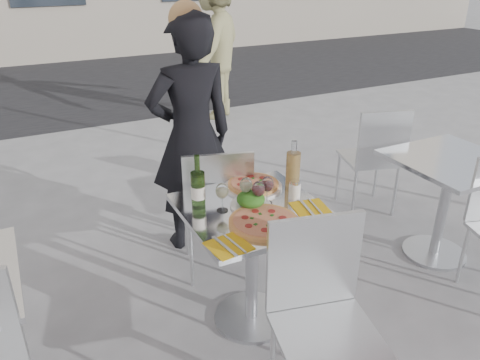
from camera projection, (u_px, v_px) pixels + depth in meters
name	position (u px, v px, depth m)	size (l,w,h in m)	color
ground	(251.00, 318.00, 2.79)	(80.00, 80.00, 0.00)	slate
street_asphalt	(74.00, 83.00, 8.04)	(24.00, 5.00, 0.00)	black
main_table	(252.00, 242.00, 2.56)	(0.72, 0.72, 0.75)	#B7BABF
side_table_right	(447.00, 187.00, 3.17)	(0.72, 0.72, 0.75)	#B7BABF
chair_far	(217.00, 203.00, 2.94)	(0.53, 0.53, 0.93)	silver
chair_near	(322.00, 307.00, 2.04)	(0.52, 0.53, 0.96)	silver
side_chair_rfar	(375.00, 153.00, 3.72)	(0.52, 0.53, 0.92)	silver
woman_diner	(191.00, 137.00, 3.21)	(0.61, 0.40, 1.67)	black
pedestrian_b	(215.00, 46.00, 5.97)	(1.21, 0.70, 1.87)	#8F8A5C
pizza_near	(264.00, 222.00, 2.32)	(0.35, 0.35, 0.02)	tan
pizza_far	(253.00, 185.00, 2.68)	(0.33, 0.33, 0.03)	white
salad_plate	(251.00, 201.00, 2.47)	(0.22, 0.22, 0.09)	white
wine_bottle	(198.00, 188.00, 2.43)	(0.07, 0.08, 0.29)	#345620
carafe	(293.00, 170.00, 2.63)	(0.08, 0.08, 0.29)	tan
sugar_shaker	(295.00, 190.00, 2.55)	(0.06, 0.06, 0.11)	white
wineglass_white_a	(222.00, 192.00, 2.40)	(0.07, 0.07, 0.16)	white
wineglass_white_b	(246.00, 186.00, 2.46)	(0.07, 0.07, 0.16)	white
wineglass_red_a	(258.00, 190.00, 2.42)	(0.07, 0.07, 0.16)	white
wineglass_red_b	(267.00, 185.00, 2.47)	(0.07, 0.07, 0.16)	white
napkin_left	(228.00, 246.00, 2.14)	(0.20, 0.20, 0.01)	gold
napkin_right	(310.00, 208.00, 2.46)	(0.21, 0.21, 0.01)	gold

